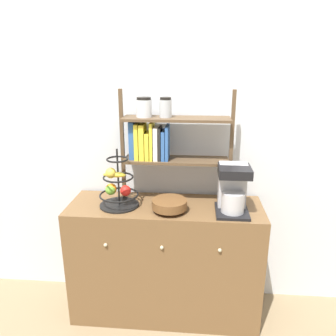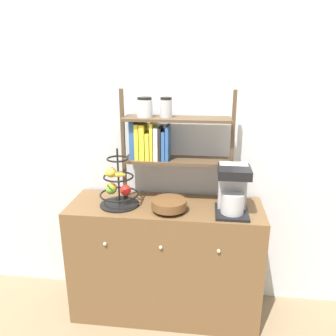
{
  "view_description": "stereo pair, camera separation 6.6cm",
  "coord_description": "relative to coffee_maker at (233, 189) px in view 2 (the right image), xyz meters",
  "views": [
    {
      "loc": [
        0.19,
        -1.8,
        1.77
      ],
      "look_at": [
        0.02,
        0.22,
        1.12
      ],
      "focal_mm": 35.0,
      "sensor_mm": 36.0,
      "label": 1
    },
    {
      "loc": [
        0.26,
        -1.8,
        1.77
      ],
      "look_at": [
        0.02,
        0.22,
        1.12
      ],
      "focal_mm": 35.0,
      "sensor_mm": 36.0,
      "label": 2
    }
  ],
  "objects": [
    {
      "name": "wooden_bowl",
      "position": [
        -0.4,
        -0.04,
        -0.11
      ],
      "size": [
        0.23,
        0.23,
        0.08
      ],
      "color": "brown",
      "rests_on": "sideboard"
    },
    {
      "name": "ground_plane",
      "position": [
        -0.44,
        -0.17,
        -1.01
      ],
      "size": [
        12.0,
        12.0,
        0.0
      ],
      "primitive_type": "plane",
      "color": "#847051"
    },
    {
      "name": "sideboard",
      "position": [
        -0.44,
        0.05,
        -0.58
      ],
      "size": [
        1.31,
        0.46,
        0.85
      ],
      "color": "brown",
      "rests_on": "ground_plane"
    },
    {
      "name": "shelf_hutch",
      "position": [
        -0.48,
        0.16,
        0.29
      ],
      "size": [
        0.76,
        0.2,
        0.76
      ],
      "color": "brown",
      "rests_on": "sideboard"
    },
    {
      "name": "wall_back",
      "position": [
        -0.44,
        0.32,
        0.29
      ],
      "size": [
        7.0,
        0.05,
        2.6
      ],
      "primitive_type": "cube",
      "color": "silver",
      "rests_on": "ground_plane"
    },
    {
      "name": "fruit_stand",
      "position": [
        -0.76,
        0.02,
        -0.03
      ],
      "size": [
        0.26,
        0.26,
        0.4
      ],
      "color": "black",
      "rests_on": "sideboard"
    },
    {
      "name": "coffee_maker",
      "position": [
        0.0,
        0.0,
        0.0
      ],
      "size": [
        0.21,
        0.25,
        0.31
      ],
      "color": "black",
      "rests_on": "sideboard"
    }
  ]
}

